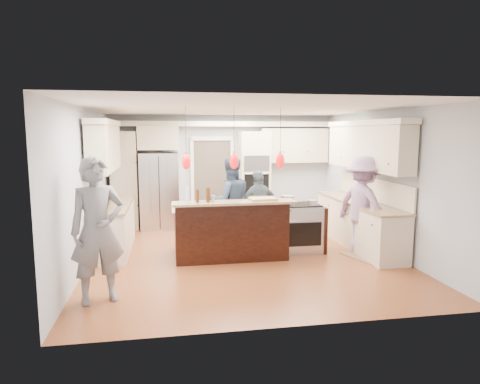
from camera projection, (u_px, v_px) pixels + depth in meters
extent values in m
plane|color=#99522A|center=(243.00, 255.00, 7.98)|extent=(6.00, 6.00, 0.00)
cube|color=#B2BCC6|center=(222.00, 170.00, 10.72)|extent=(5.50, 0.04, 2.70)
cube|color=#B2BCC6|center=(290.00, 215.00, 4.86)|extent=(5.50, 0.04, 2.70)
cube|color=#B2BCC6|center=(86.00, 187.00, 7.33)|extent=(0.04, 6.00, 2.70)
cube|color=#B2BCC6|center=(383.00, 181.00, 8.25)|extent=(0.04, 6.00, 2.70)
cube|color=white|center=(243.00, 109.00, 7.60)|extent=(5.50, 6.00, 0.04)
cube|color=#B7B7BC|center=(160.00, 191.00, 10.17)|extent=(0.90, 0.70, 1.80)
cube|color=beige|center=(254.00, 178.00, 10.55)|extent=(0.72, 0.64, 2.30)
cube|color=black|center=(257.00, 163.00, 10.18)|extent=(0.60, 0.02, 0.35)
cube|color=black|center=(257.00, 184.00, 10.24)|extent=(0.60, 0.02, 0.50)
cylinder|color=#B7B7BC|center=(257.00, 174.00, 10.18)|extent=(0.55, 0.02, 0.02)
cube|color=beige|center=(125.00, 181.00, 10.06)|extent=(0.60, 0.58, 2.30)
cube|color=beige|center=(158.00, 138.00, 10.05)|extent=(0.95, 0.58, 0.55)
cube|color=beige|center=(294.00, 145.00, 10.76)|extent=(1.70, 0.35, 0.85)
cube|color=beige|center=(223.00, 124.00, 10.36)|extent=(5.30, 0.38, 0.12)
cube|color=#4C443A|center=(212.00, 182.00, 10.71)|extent=(0.90, 0.06, 2.10)
cube|color=white|center=(212.00, 138.00, 10.52)|extent=(1.04, 0.06, 0.10)
cube|color=beige|center=(358.00, 224.00, 8.61)|extent=(0.60, 3.00, 0.88)
cube|color=tan|center=(358.00, 202.00, 8.55)|extent=(0.64, 3.05, 0.04)
cube|color=beige|center=(366.00, 148.00, 8.42)|extent=(0.35, 3.00, 0.85)
cube|color=beige|center=(367.00, 123.00, 8.35)|extent=(0.37, 3.10, 0.10)
cube|color=beige|center=(114.00, 228.00, 8.29)|extent=(0.60, 2.20, 0.88)
cube|color=tan|center=(113.00, 205.00, 8.23)|extent=(0.64, 2.25, 0.04)
cube|color=beige|center=(104.00, 148.00, 8.06)|extent=(0.35, 2.20, 0.85)
cube|color=beige|center=(104.00, 123.00, 7.99)|extent=(0.37, 2.30, 0.10)
cube|color=black|center=(229.00, 231.00, 8.02)|extent=(2.00, 1.00, 0.88)
cube|color=tan|center=(229.00, 207.00, 7.96)|extent=(2.10, 1.10, 0.04)
cube|color=black|center=(233.00, 233.00, 7.46)|extent=(2.00, 0.12, 1.08)
cube|color=tan|center=(235.00, 203.00, 7.24)|extent=(2.10, 0.42, 0.04)
cube|color=black|center=(258.00, 200.00, 8.15)|extent=(0.32, 0.28, 0.15)
cube|color=#B7B7BC|center=(299.00, 228.00, 8.25)|extent=(0.76, 0.66, 0.90)
cube|color=black|center=(305.00, 234.00, 7.93)|extent=(0.65, 0.01, 0.45)
cube|color=black|center=(300.00, 204.00, 8.19)|extent=(0.72, 0.59, 0.02)
cube|color=black|center=(320.00, 228.00, 8.32)|extent=(0.06, 0.71, 0.88)
cylinder|color=black|center=(186.00, 130.00, 6.98)|extent=(0.01, 0.01, 0.75)
ellipsoid|color=#BF0B0C|center=(186.00, 162.00, 7.05)|extent=(0.15, 0.15, 0.26)
cylinder|color=black|center=(234.00, 130.00, 7.11)|extent=(0.01, 0.01, 0.75)
ellipsoid|color=#BF0B0C|center=(234.00, 161.00, 7.19)|extent=(0.15, 0.15, 0.26)
cylinder|color=black|center=(281.00, 130.00, 7.25)|extent=(0.01, 0.01, 0.75)
ellipsoid|color=#BF0B0C|center=(280.00, 161.00, 7.32)|extent=(0.15, 0.15, 0.26)
imported|color=slate|center=(98.00, 230.00, 5.70)|extent=(0.84, 0.69, 1.97)
imported|color=#2D3F59|center=(230.00, 201.00, 8.66)|extent=(0.94, 0.77, 1.79)
imported|color=#465762|center=(259.00, 207.00, 8.78)|extent=(0.95, 0.57, 1.51)
imported|color=#9C7CA7|center=(363.00, 205.00, 8.01)|extent=(1.10, 1.37, 1.85)
cube|color=olive|center=(373.00, 258.00, 7.82)|extent=(0.95, 1.16, 0.01)
cylinder|color=silver|center=(188.00, 195.00, 7.06)|extent=(0.07, 0.07, 0.26)
cylinder|color=#3F210B|center=(208.00, 195.00, 7.13)|extent=(0.07, 0.07, 0.25)
cylinder|color=#3F210B|center=(197.00, 196.00, 7.10)|extent=(0.06, 0.06, 0.22)
cylinder|color=#3F210B|center=(208.00, 194.00, 7.24)|extent=(0.07, 0.07, 0.24)
cylinder|color=#B7B7BC|center=(213.00, 199.00, 7.14)|extent=(0.06, 0.06, 0.11)
cube|color=#DEB366|center=(263.00, 199.00, 7.41)|extent=(0.48, 0.35, 0.04)
cylinder|color=#B7B7BC|center=(288.00, 200.00, 8.21)|extent=(0.27, 0.27, 0.16)
cylinder|color=#B7B7BC|center=(313.00, 203.00, 8.05)|extent=(0.19, 0.19, 0.10)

